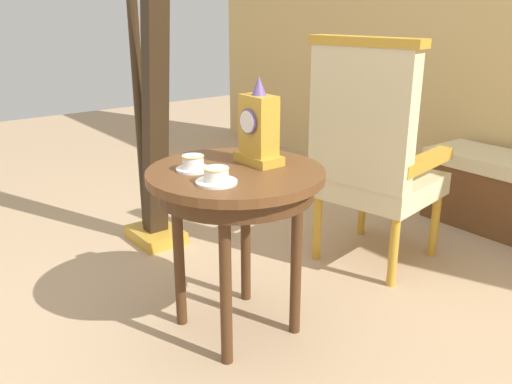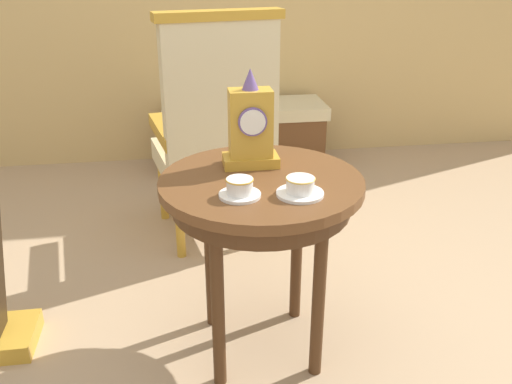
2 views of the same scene
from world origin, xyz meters
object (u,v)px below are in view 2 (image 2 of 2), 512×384
object	(u,v)px
side_table	(261,201)
armchair	(215,128)
mantel_clock	(251,128)
teacup_left	(240,188)
teacup_right	(300,187)
window_bench	(244,136)

from	to	relation	value
side_table	armchair	world-z (taller)	armchair
side_table	mantel_clock	distance (m)	0.25
side_table	teacup_left	world-z (taller)	teacup_left
mantel_clock	armchair	distance (m)	0.78
teacup_right	armchair	distance (m)	1.04
mantel_clock	teacup_left	bearing A→B (deg)	-105.25
mantel_clock	teacup_right	bearing A→B (deg)	-67.35
teacup_right	window_bench	size ratio (longest dim) A/B	0.14
teacup_right	teacup_left	bearing A→B (deg)	174.69
teacup_left	teacup_right	xyz separation A→B (m)	(0.18, -0.02, -0.00)
teacup_right	window_bench	bearing A→B (deg)	87.51
teacup_left	teacup_right	size ratio (longest dim) A/B	0.88
side_table	teacup_left	size ratio (longest dim) A/B	5.29
teacup_left	window_bench	world-z (taller)	teacup_left
teacup_right	side_table	bearing A→B (deg)	122.75
armchair	side_table	bearing A→B (deg)	-84.56
side_table	teacup_left	bearing A→B (deg)	-123.41
teacup_right	mantel_clock	xyz separation A→B (m)	(-0.11, 0.27, 0.11)
side_table	teacup_right	xyz separation A→B (m)	(0.10, -0.15, 0.11)
teacup_left	armchair	world-z (taller)	armchair
mantel_clock	armchair	world-z (taller)	armchair
teacup_right	armchair	world-z (taller)	armchair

